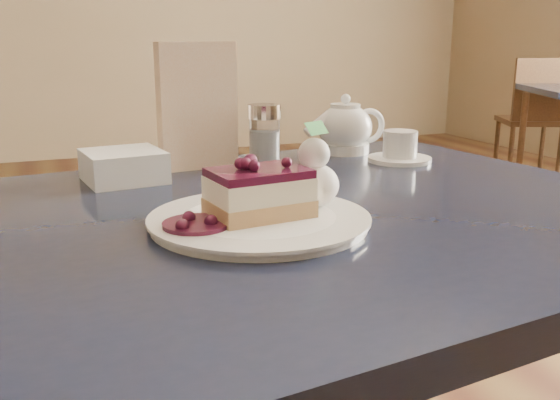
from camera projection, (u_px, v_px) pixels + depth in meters
name	position (u px, v px, depth m)	size (l,w,h in m)	color
main_table	(243.00, 272.00, 0.85)	(1.30, 0.94, 0.76)	black
dessert_plate	(259.00, 221.00, 0.78)	(0.27, 0.27, 0.01)	white
cheesecake_slice	(259.00, 193.00, 0.77)	(0.13, 0.10, 0.06)	tan
whipped_cream	(314.00, 185.00, 0.82)	(0.07, 0.07, 0.06)	white
berry_sauce	(196.00, 224.00, 0.74)	(0.08, 0.08, 0.01)	#410C2A
tea_set	(355.00, 133.00, 1.25)	(0.22, 0.24, 0.11)	white
menu_card	(198.00, 106.00, 1.10)	(0.14, 0.03, 0.22)	white
sugar_shaker	(264.00, 134.00, 1.15)	(0.06, 0.06, 0.11)	white
napkin_stack	(124.00, 166.00, 1.02)	(0.12, 0.12, 0.05)	white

